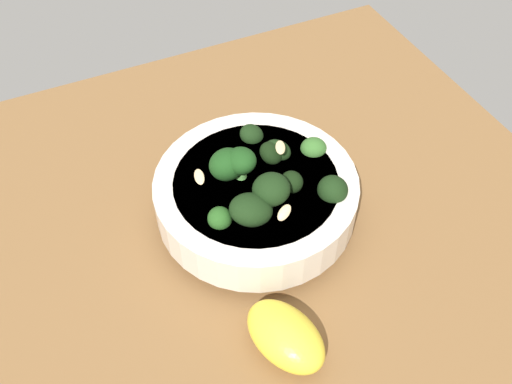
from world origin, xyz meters
TOP-DOWN VIEW (x-y plane):
  - ground_plane at (0.00, 0.00)cm, footprint 71.03×71.03cm
  - bowl_of_broccoli at (-1.15, -3.84)cm, footprint 20.98×20.98cm
  - lemon_wedge at (2.91, 10.94)cm, footprint 7.55×9.52cm

SIDE VIEW (x-z plane):
  - ground_plane at x=0.00cm, z-range -4.88..0.00cm
  - lemon_wedge at x=2.91cm, z-range 0.00..3.93cm
  - bowl_of_broccoli at x=-1.15cm, z-range -1.06..8.80cm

